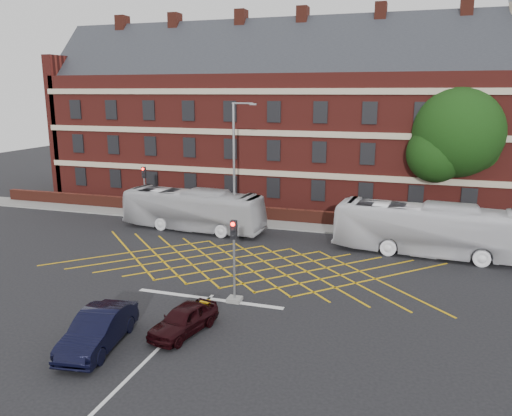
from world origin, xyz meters
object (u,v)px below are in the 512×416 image
(car_navy, at_px, (98,330))
(traffic_light_near, at_px, (234,269))
(bus_right, at_px, (429,229))
(street_lamp, at_px, (235,188))
(car_maroon, at_px, (184,319))
(direction_signs, at_px, (141,198))
(deciduous_tree, at_px, (456,139))
(utility_cabinet, at_px, (205,309))
(traffic_light_far, at_px, (145,196))
(bus_left, at_px, (193,210))

(car_navy, xyz_separation_m, traffic_light_near, (3.83, 6.10, 0.99))
(bus_right, relative_size, car_navy, 2.60)
(car_navy, relative_size, street_lamp, 0.49)
(car_maroon, height_order, traffic_light_near, traffic_light_near)
(direction_signs, bearing_deg, street_lamp, -17.65)
(traffic_light_near, bearing_deg, direction_signs, 133.02)
(deciduous_tree, bearing_deg, direction_signs, -169.99)
(car_maroon, relative_size, utility_cabinet, 4.32)
(deciduous_tree, xyz_separation_m, street_lamp, (-15.69, -7.68, -3.45))
(bus_right, xyz_separation_m, street_lamp, (-13.86, 1.18, 1.70))
(traffic_light_far, xyz_separation_m, utility_cabinet, (12.78, -16.80, -1.33))
(deciduous_tree, distance_m, traffic_light_far, 25.84)
(car_maroon, distance_m, direction_signs, 23.35)
(deciduous_tree, distance_m, traffic_light_near, 23.39)
(street_lamp, relative_size, utility_cabinet, 11.25)
(car_maroon, bearing_deg, street_lamp, 115.28)
(direction_signs, bearing_deg, bus_left, -27.50)
(street_lamp, height_order, utility_cabinet, street_lamp)
(car_maroon, xyz_separation_m, street_lamp, (-3.37, 16.02, 2.77))
(bus_left, height_order, utility_cabinet, bus_left)
(traffic_light_far, relative_size, street_lamp, 0.44)
(traffic_light_near, xyz_separation_m, direction_signs, (-14.27, 15.29, -0.39))
(traffic_light_near, bearing_deg, car_maroon, -104.04)
(bus_right, bearing_deg, traffic_light_near, 143.72)
(bus_left, height_order, street_lamp, street_lamp)
(car_maroon, bearing_deg, traffic_light_far, 137.41)
(traffic_light_near, bearing_deg, utility_cabinet, -107.02)
(car_navy, distance_m, utility_cabinet, 5.04)
(deciduous_tree, relative_size, street_lamp, 1.12)
(street_lamp, bearing_deg, bus_left, -175.85)
(car_navy, bearing_deg, traffic_light_near, 49.90)
(bus_left, relative_size, car_navy, 2.41)
(bus_left, xyz_separation_m, deciduous_tree, (19.08, 7.93, 5.27))
(bus_right, height_order, car_navy, bus_right)
(car_navy, xyz_separation_m, utility_cabinet, (3.16, 3.91, -0.34))
(car_navy, xyz_separation_m, car_maroon, (2.86, 2.22, -0.14))
(deciduous_tree, height_order, direction_signs, deciduous_tree)
(traffic_light_near, bearing_deg, bus_right, 49.02)
(deciduous_tree, bearing_deg, traffic_light_near, -119.79)
(deciduous_tree, bearing_deg, bus_left, -157.44)
(car_maroon, bearing_deg, bus_right, 68.13)
(bus_left, relative_size, car_maroon, 3.05)
(car_maroon, xyz_separation_m, direction_signs, (-13.30, 19.18, 0.74))
(traffic_light_far, bearing_deg, bus_left, -25.43)
(bus_right, distance_m, car_navy, 21.68)
(bus_right, distance_m, utility_cabinet, 16.69)
(deciduous_tree, relative_size, utility_cabinet, 12.59)
(direction_signs, bearing_deg, traffic_light_far, -39.89)
(bus_left, relative_size, street_lamp, 1.17)
(bus_right, bearing_deg, utility_cabinet, 146.94)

